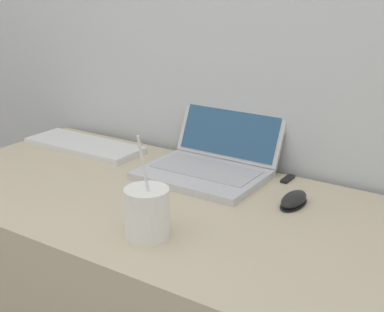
{
  "coord_description": "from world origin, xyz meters",
  "views": [
    {
      "loc": [
        0.73,
        -0.68,
        1.32
      ],
      "look_at": [
        -0.01,
        0.46,
        0.84
      ],
      "focal_mm": 50.0,
      "sensor_mm": 36.0,
      "label": 1
    }
  ],
  "objects": [
    {
      "name": "laptop",
      "position": [
        -0.01,
        0.57,
        0.81
      ],
      "size": [
        0.34,
        0.35,
        0.23
      ],
      "color": "silver",
      "rests_on": "desk"
    },
    {
      "name": "drink_cup",
      "position": [
        0.07,
        0.15,
        0.82
      ],
      "size": [
        0.1,
        0.1,
        0.24
      ],
      "color": "white",
      "rests_on": "desk"
    },
    {
      "name": "computer_mouse",
      "position": [
        0.28,
        0.48,
        0.77
      ],
      "size": [
        0.06,
        0.11,
        0.03
      ],
      "color": "black",
      "rests_on": "desk"
    },
    {
      "name": "external_keyboard",
      "position": [
        -0.48,
        0.52,
        0.77
      ],
      "size": [
        0.41,
        0.15,
        0.02
      ],
      "color": "silver",
      "rests_on": "desk"
    },
    {
      "name": "usb_stick",
      "position": [
        0.2,
        0.63,
        0.76
      ],
      "size": [
        0.02,
        0.06,
        0.01
      ],
      "color": "black",
      "rests_on": "desk"
    }
  ]
}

